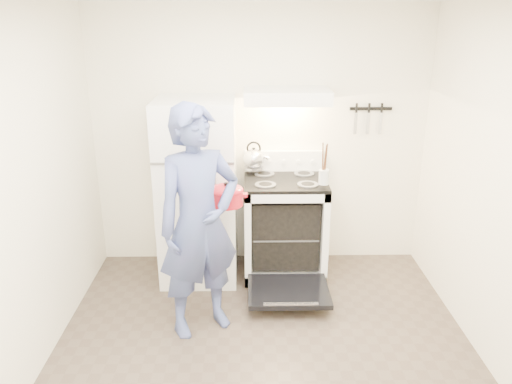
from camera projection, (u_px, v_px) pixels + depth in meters
floor at (265, 372)px, 3.54m from camera, size 3.60×3.60×0.00m
back_wall at (260, 140)px, 4.81m from camera, size 3.20×0.02×2.50m
refrigerator at (198, 191)px, 4.61m from camera, size 0.70×0.70×1.70m
stove_body at (284, 228)px, 4.78m from camera, size 0.76×0.65×0.92m
cooktop at (285, 181)px, 4.62m from camera, size 0.76×0.65×0.03m
backsplash at (283, 161)px, 4.85m from camera, size 0.76×0.07×0.20m
oven_door at (288, 291)px, 4.33m from camera, size 0.70×0.54×0.04m
oven_rack at (284, 230)px, 4.78m from camera, size 0.60×0.52×0.01m
range_hood at (286, 96)px, 4.43m from camera, size 0.76×0.50×0.12m
knife_strip at (371, 109)px, 4.71m from camera, size 0.40×0.02×0.03m
pizza_stone at (291, 225)px, 4.86m from camera, size 0.33×0.33×0.02m
tea_kettle at (254, 157)px, 4.76m from camera, size 0.25×0.21×0.31m
utensil_jar at (324, 177)px, 4.38m from camera, size 0.10×0.10×0.13m
person at (199, 223)px, 3.76m from camera, size 0.79×0.71×1.82m
dutch_oven at (226, 197)px, 4.03m from camera, size 0.35×0.28×0.23m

